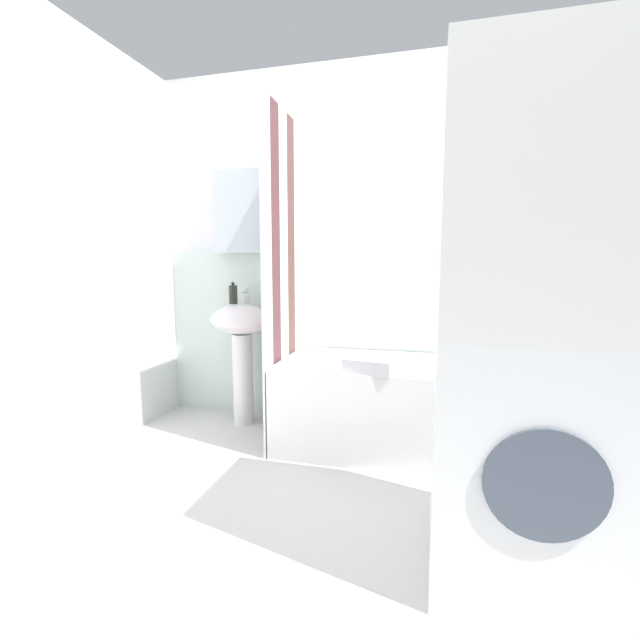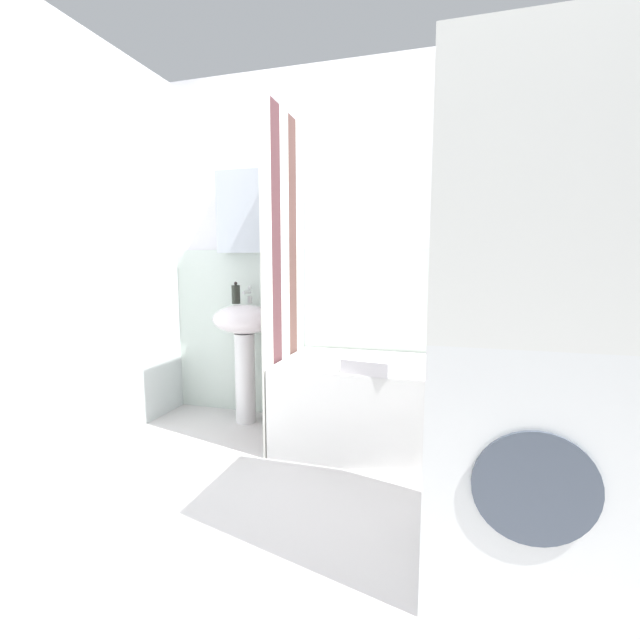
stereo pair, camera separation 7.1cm
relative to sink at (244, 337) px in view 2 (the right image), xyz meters
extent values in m
cube|color=silver|center=(0.89, -1.03, -0.62)|extent=(4.80, 5.60, 0.04)
cube|color=white|center=(0.89, 0.24, 0.60)|extent=(3.60, 0.05, 2.40)
cube|color=silver|center=(0.89, 0.21, 0.00)|extent=(3.60, 0.02, 1.20)
cube|color=silver|center=(0.00, 0.15, 0.85)|extent=(0.48, 0.12, 0.56)
cube|color=white|center=(-0.68, -0.69, 0.60)|extent=(0.05, 1.81, 2.40)
cube|color=silver|center=(-0.65, -0.69, 0.00)|extent=(0.02, 1.81, 1.20)
cylinder|color=white|center=(0.00, 0.00, -0.29)|extent=(0.14, 0.14, 0.62)
ellipsoid|color=white|center=(0.00, 0.00, 0.12)|extent=(0.44, 0.34, 0.20)
cylinder|color=silver|center=(0.00, 0.10, 0.24)|extent=(0.03, 0.03, 0.05)
cylinder|color=silver|center=(0.00, 0.05, 0.30)|extent=(0.02, 0.10, 0.02)
sphere|color=silver|center=(0.00, 0.10, 0.33)|extent=(0.03, 0.03, 0.03)
cylinder|color=#2B2F27|center=(-0.08, 0.05, 0.28)|extent=(0.06, 0.06, 0.13)
sphere|color=#2D2825|center=(-0.08, 0.05, 0.36)|extent=(0.02, 0.02, 0.02)
cube|color=white|center=(1.11, -0.16, -0.34)|extent=(1.47, 0.70, 0.52)
cube|color=white|center=(0.36, -0.44, 0.40)|extent=(0.01, 0.14, 2.00)
cube|color=#563135|center=(0.36, -0.30, 0.40)|extent=(0.01, 0.14, 2.00)
cube|color=white|center=(0.36, -0.16, 0.40)|extent=(0.01, 0.14, 2.00)
cube|color=brown|center=(0.36, -0.02, 0.40)|extent=(0.01, 0.14, 2.00)
cube|color=white|center=(0.36, 0.12, 0.40)|extent=(0.01, 0.14, 2.00)
cylinder|color=#242534|center=(1.75, 0.11, 0.02)|extent=(0.06, 0.06, 0.20)
cylinder|color=#282C26|center=(1.75, 0.11, 0.13)|extent=(0.04, 0.04, 0.02)
cylinder|color=#1E725D|center=(1.65, 0.13, -0.01)|extent=(0.06, 0.06, 0.16)
cylinder|color=#212728|center=(1.65, 0.13, 0.09)|extent=(0.04, 0.04, 0.02)
cube|color=silver|center=(0.94, -0.39, -0.05)|extent=(0.29, 0.26, 0.08)
cube|color=white|center=(1.57, -1.10, -0.17)|extent=(0.61, 0.60, 0.86)
cube|color=white|center=(1.57, -1.10, 0.69)|extent=(0.61, 0.60, 0.86)
cylinder|color=#47505F|center=(1.57, -1.41, -0.13)|extent=(0.34, 0.01, 0.34)
camera|label=1|loc=(1.25, -2.68, 0.49)|focal=24.35mm
camera|label=2|loc=(1.32, -2.66, 0.49)|focal=24.35mm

